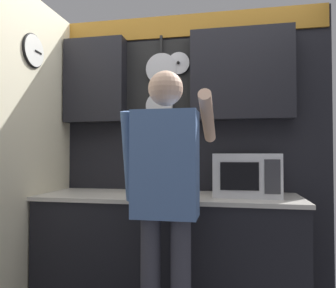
{
  "coord_description": "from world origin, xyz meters",
  "views": [
    {
      "loc": [
        0.48,
        -2.48,
        1.21
      ],
      "look_at": [
        -0.04,
        0.21,
        1.29
      ],
      "focal_mm": 35.0,
      "sensor_mm": 36.0,
      "label": 1
    }
  ],
  "objects_px": {
    "person": "(166,186)",
    "knife_block": "(160,180)",
    "microwave": "(246,175)",
    "utensil_crock": "(137,182)"
  },
  "relations": [
    {
      "from": "knife_block",
      "to": "person",
      "type": "distance_m",
      "value": 0.64
    },
    {
      "from": "utensil_crock",
      "to": "knife_block",
      "type": "bearing_deg",
      "value": -0.23
    },
    {
      "from": "microwave",
      "to": "knife_block",
      "type": "bearing_deg",
      "value": 179.95
    },
    {
      "from": "microwave",
      "to": "utensil_crock",
      "type": "distance_m",
      "value": 0.85
    },
    {
      "from": "knife_block",
      "to": "utensil_crock",
      "type": "height_order",
      "value": "utensil_crock"
    },
    {
      "from": "microwave",
      "to": "person",
      "type": "height_order",
      "value": "person"
    },
    {
      "from": "knife_block",
      "to": "person",
      "type": "relative_size",
      "value": 0.17
    },
    {
      "from": "person",
      "to": "knife_block",
      "type": "bearing_deg",
      "value": 105.3
    },
    {
      "from": "microwave",
      "to": "knife_block",
      "type": "xyz_separation_m",
      "value": [
        -0.66,
        0.0,
        -0.05
      ]
    },
    {
      "from": "microwave",
      "to": "utensil_crock",
      "type": "relative_size",
      "value": 1.4
    }
  ]
}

